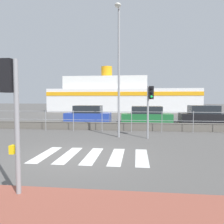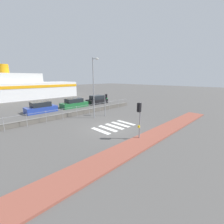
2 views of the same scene
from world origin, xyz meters
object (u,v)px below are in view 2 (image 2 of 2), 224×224
at_px(ferry_boat, 19,88).
at_px(parked_car_green, 74,103).
at_px(parked_car_black, 97,100).
at_px(traffic_light_far, 106,100).
at_px(traffic_light_near, 139,113).
at_px(streetlamp, 94,82).
at_px(parked_car_blue, 41,108).

bearing_deg(ferry_boat, parked_car_green, -77.90).
bearing_deg(parked_car_black, parked_car_green, -180.00).
bearing_deg(traffic_light_far, ferry_boat, 97.90).
height_order(traffic_light_near, ferry_boat, ferry_boat).
height_order(ferry_boat, parked_car_black, ferry_boat).
xyz_separation_m(traffic_light_near, ferry_boat, (-0.20, 32.19, 0.30)).
bearing_deg(streetlamp, traffic_light_far, -3.38).
bearing_deg(ferry_boat, parked_car_black, -63.56).
distance_m(parked_car_blue, parked_car_green, 5.27).
relative_size(traffic_light_far, parked_car_green, 0.63).
height_order(traffic_light_far, ferry_boat, ferry_boat).
xyz_separation_m(streetlamp, parked_car_black, (6.66, 7.77, -3.56)).
xyz_separation_m(traffic_light_far, ferry_boat, (-3.45, 24.88, 0.38)).
height_order(parked_car_blue, parked_car_black, parked_car_black).
relative_size(ferry_boat, parked_car_black, 6.04).
bearing_deg(parked_car_black, ferry_boat, 116.44).
bearing_deg(traffic_light_near, parked_car_black, 61.46).
bearing_deg(parked_car_black, traffic_light_near, -118.54).
relative_size(traffic_light_far, parked_car_blue, 0.68).
distance_m(parked_car_green, parked_car_black, 4.81).
distance_m(traffic_light_far, parked_car_blue, 9.47).
distance_m(traffic_light_near, parked_car_blue, 15.36).
distance_m(traffic_light_near, parked_car_green, 15.63).
xyz_separation_m(traffic_light_far, streetlamp, (-1.66, 0.10, 2.18)).
bearing_deg(traffic_light_near, parked_car_blue, 96.86).
height_order(streetlamp, parked_car_blue, streetlamp).
bearing_deg(parked_car_green, traffic_light_near, -102.78).
relative_size(streetlamp, parked_car_blue, 1.71).
height_order(traffic_light_far, streetlamp, streetlamp).
relative_size(traffic_light_near, streetlamp, 0.42).
height_order(streetlamp, parked_car_green, streetlamp).
height_order(streetlamp, ferry_boat, ferry_boat).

